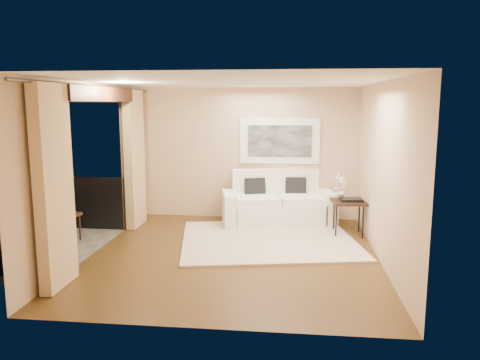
# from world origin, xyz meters

# --- Properties ---
(floor) EXTENTS (5.00, 5.00, 0.00)m
(floor) POSITION_xyz_m (0.00, 0.00, 0.00)
(floor) COLOR #543A18
(floor) RESTS_ON ground
(room_shell) EXTENTS (5.00, 6.40, 5.00)m
(room_shell) POSITION_xyz_m (-2.13, 0.00, 2.52)
(room_shell) COLOR white
(room_shell) RESTS_ON ground
(balcony) EXTENTS (1.81, 2.60, 1.17)m
(balcony) POSITION_xyz_m (-3.31, 0.00, 0.18)
(balcony) COLOR #605B56
(balcony) RESTS_ON ground
(curtains) EXTENTS (0.16, 4.80, 2.64)m
(curtains) POSITION_xyz_m (-2.11, 0.00, 1.34)
(curtains) COLOR #D1B380
(curtains) RESTS_ON ground
(artwork) EXTENTS (1.62, 0.07, 0.92)m
(artwork) POSITION_xyz_m (0.64, 2.46, 1.62)
(artwork) COLOR white
(artwork) RESTS_ON room_shell
(rug) EXTENTS (3.39, 3.08, 0.04)m
(rug) POSITION_xyz_m (0.50, 0.81, 0.02)
(rug) COLOR beige
(rug) RESTS_ON floor
(sofa) EXTENTS (2.33, 1.37, 1.05)m
(sofa) POSITION_xyz_m (0.62, 2.10, 0.37)
(sofa) COLOR white
(sofa) RESTS_ON floor
(side_table) EXTENTS (0.64, 0.64, 0.64)m
(side_table) POSITION_xyz_m (1.93, 1.35, 0.58)
(side_table) COLOR black
(side_table) RESTS_ON floor
(tray) EXTENTS (0.40, 0.31, 0.05)m
(tray) POSITION_xyz_m (1.98, 1.34, 0.66)
(tray) COLOR black
(tray) RESTS_ON side_table
(orchid) EXTENTS (0.30, 0.29, 0.48)m
(orchid) POSITION_xyz_m (1.79, 1.48, 0.87)
(orchid) COLOR white
(orchid) RESTS_ON side_table
(bistro_table) EXTENTS (0.79, 0.79, 0.77)m
(bistro_table) POSITION_xyz_m (-3.58, 0.02, 0.69)
(bistro_table) COLOR black
(bistro_table) RESTS_ON balcony
(balcony_chair_far) EXTENTS (0.52, 0.52, 1.04)m
(balcony_chair_far) POSITION_xyz_m (-3.00, 0.22, 0.61)
(balcony_chair_far) COLOR black
(balcony_chair_far) RESTS_ON balcony
(balcony_chair_near) EXTENTS (0.49, 0.50, 1.01)m
(balcony_chair_near) POSITION_xyz_m (-3.01, -0.11, 0.59)
(balcony_chair_near) COLOR black
(balcony_chair_near) RESTS_ON balcony
(ice_bucket) EXTENTS (0.18, 0.18, 0.20)m
(ice_bucket) POSITION_xyz_m (-3.77, 0.08, 0.87)
(ice_bucket) COLOR silver
(ice_bucket) RESTS_ON bistro_table
(candle) EXTENTS (0.06, 0.06, 0.07)m
(candle) POSITION_xyz_m (-3.50, 0.18, 0.81)
(candle) COLOR red
(candle) RESTS_ON bistro_table
(vase) EXTENTS (0.04, 0.04, 0.18)m
(vase) POSITION_xyz_m (-3.64, -0.12, 0.86)
(vase) COLOR silver
(vase) RESTS_ON bistro_table
(glass_a) EXTENTS (0.06, 0.06, 0.12)m
(glass_a) POSITION_xyz_m (-3.46, -0.01, 0.83)
(glass_a) COLOR silver
(glass_a) RESTS_ON bistro_table
(glass_b) EXTENTS (0.06, 0.06, 0.12)m
(glass_b) POSITION_xyz_m (-3.44, 0.03, 0.83)
(glass_b) COLOR silver
(glass_b) RESTS_ON bistro_table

